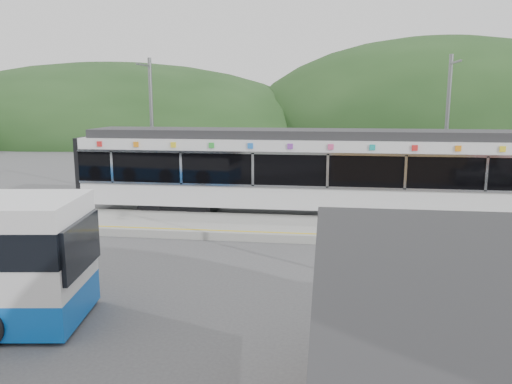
# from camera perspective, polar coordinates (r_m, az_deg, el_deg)

# --- Properties ---
(ground) EXTENTS (120.00, 120.00, 0.00)m
(ground) POSITION_cam_1_polar(r_m,az_deg,el_deg) (16.17, 2.18, -7.55)
(ground) COLOR #4C4C4F
(ground) RESTS_ON ground
(hills) EXTENTS (146.00, 149.00, 26.00)m
(hills) POSITION_cam_1_polar(r_m,az_deg,el_deg) (21.70, 20.15, -3.49)
(hills) COLOR #1E3D19
(hills) RESTS_ON ground
(platform) EXTENTS (26.00, 3.20, 0.30)m
(platform) POSITION_cam_1_polar(r_m,az_deg,el_deg) (19.28, 3.16, -4.10)
(platform) COLOR #9E9E99
(platform) RESTS_ON ground
(yellow_line) EXTENTS (26.00, 0.10, 0.01)m
(yellow_line) POSITION_cam_1_polar(r_m,az_deg,el_deg) (17.99, 2.82, -4.66)
(yellow_line) COLOR yellow
(yellow_line) RESTS_ON platform
(train) EXTENTS (20.44, 3.01, 3.74)m
(train) POSITION_cam_1_polar(r_m,az_deg,el_deg) (21.50, 6.87, 2.57)
(train) COLOR black
(train) RESTS_ON ground
(catenary_mast_west) EXTENTS (0.18, 1.80, 7.00)m
(catenary_mast_west) POSITION_cam_1_polar(r_m,az_deg,el_deg) (25.36, -11.84, 7.23)
(catenary_mast_west) COLOR slate
(catenary_mast_west) RESTS_ON ground
(catenary_mast_east) EXTENTS (0.18, 1.80, 7.00)m
(catenary_mast_east) POSITION_cam_1_polar(r_m,az_deg,el_deg) (24.52, 20.95, 6.66)
(catenary_mast_east) COLOR slate
(catenary_mast_east) RESTS_ON ground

